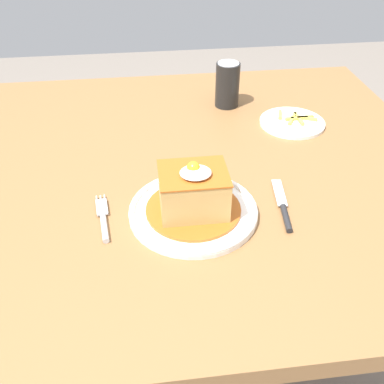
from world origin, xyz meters
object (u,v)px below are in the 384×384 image
Objects in this scene: knife at (284,210)px; soda_can at (227,85)px; main_plate at (193,211)px; side_plate_fries at (292,122)px; fork at (104,221)px.

knife is 0.49m from soda_can.
main_plate is at bearing -108.29° from soda_can.
main_plate reaches higher than side_plate_fries.
fork is 1.14× the size of soda_can.
fork is at bearing -124.69° from soda_can.
soda_can reaches higher than fork.
main_plate is 1.53× the size of knife.
fork is at bearing -178.19° from main_plate.
fork and knife have the same top height.
fork is at bearing 177.97° from knife.
main_plate reaches higher than fork.
main_plate is 0.17m from fork.
main_plate is 2.04× the size of soda_can.
main_plate is 1.78× the size of fork.
soda_can is at bearing 55.31° from fork.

